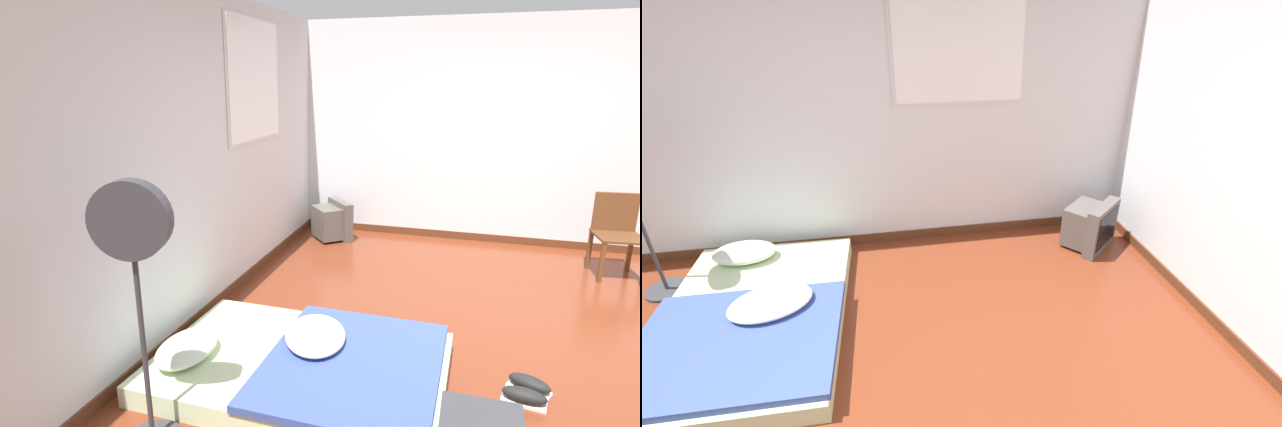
{
  "view_description": "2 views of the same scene",
  "coord_description": "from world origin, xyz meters",
  "views": [
    {
      "loc": [
        -3.7,
        0.42,
        1.91
      ],
      "look_at": [
        0.41,
        1.68,
        0.74
      ],
      "focal_mm": 28.0,
      "sensor_mm": 36.0,
      "label": 1
    },
    {
      "loc": [
        0.12,
        -1.28,
        2.23
      ],
      "look_at": [
        0.66,
        1.69,
        0.63
      ],
      "focal_mm": 24.0,
      "sensor_mm": 36.0,
      "label": 2
    }
  ],
  "objects": [
    {
      "name": "wooden_chair",
      "position": [
        1.68,
        -1.01,
        0.48
      ],
      "size": [
        0.47,
        0.47,
        0.82
      ],
      "color": "brown",
      "rests_on": "ground_plane"
    },
    {
      "name": "standing_fan",
      "position": [
        -1.78,
        1.95,
        1.04
      ],
      "size": [
        0.32,
        0.4,
        1.45
      ],
      "color": "#333338",
      "rests_on": "ground_plane"
    },
    {
      "name": "ground_plane",
      "position": [
        0.0,
        0.0,
        0.0
      ],
      "size": [
        20.0,
        20.0,
        0.0
      ],
      "primitive_type": "plane",
      "color": "maroon"
    },
    {
      "name": "mattress_bed",
      "position": [
        -0.97,
        1.37,
        0.1
      ],
      "size": [
        1.33,
        1.88,
        0.29
      ],
      "color": "beige",
      "rests_on": "ground_plane"
    },
    {
      "name": "wall_right",
      "position": [
        2.43,
        0.0,
        1.29
      ],
      "size": [
        0.08,
        7.29,
        2.6
      ],
      "color": "silver",
      "rests_on": "ground_plane"
    },
    {
      "name": "wall_back",
      "position": [
        0.02,
        2.47,
        1.3
      ],
      "size": [
        7.21,
        0.08,
        2.6
      ],
      "color": "silver",
      "rests_on": "ground_plane"
    },
    {
      "name": "sneaker_pair",
      "position": [
        -0.77,
        -0.02,
        0.05
      ],
      "size": [
        0.33,
        0.32,
        0.1
      ],
      "color": "silver",
      "rests_on": "ground_plane"
    },
    {
      "name": "crt_tv",
      "position": [
        1.96,
        2.0,
        0.22
      ],
      "size": [
        0.58,
        0.57,
        0.47
      ],
      "color": "#56514C",
      "rests_on": "ground_plane"
    }
  ]
}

